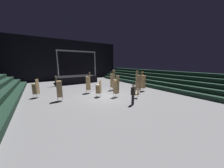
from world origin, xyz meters
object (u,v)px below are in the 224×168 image
(man_with_tie, at_px, (133,93))
(chair_stack_front_right, at_px, (116,86))
(chair_stack_mid_right, at_px, (88,83))
(loose_chair_near_man, at_px, (137,93))
(chair_stack_rear_right, at_px, (138,82))
(chair_stack_mid_left, at_px, (59,89))
(chair_stack_front_left, at_px, (113,80))
(chair_stack_rear_left, at_px, (36,88))
(chair_stack_rear_centre, at_px, (143,81))
(chair_stack_mid_centre, at_px, (99,89))
(stage_riser, at_px, (76,79))

(man_with_tie, xyz_separation_m, chair_stack_front_right, (0.10, 2.50, 0.11))
(chair_stack_mid_right, distance_m, loose_chair_near_man, 5.45)
(loose_chair_near_man, bearing_deg, chair_stack_rear_right, -16.52)
(man_with_tie, distance_m, chair_stack_mid_left, 6.46)
(chair_stack_front_left, distance_m, chair_stack_rear_left, 8.19)
(chair_stack_rear_centre, bearing_deg, loose_chair_near_man, 19.05)
(chair_stack_mid_centre, bearing_deg, chair_stack_front_right, -76.59)
(stage_riser, distance_m, chair_stack_mid_left, 10.25)
(chair_stack_mid_right, distance_m, chair_stack_mid_centre, 2.00)
(chair_stack_front_left, height_order, chair_stack_front_right, chair_stack_front_left)
(chair_stack_front_left, bearing_deg, man_with_tie, 163.16)
(stage_riser, height_order, chair_stack_mid_left, stage_riser)
(chair_stack_front_left, xyz_separation_m, chair_stack_mid_left, (-6.30, -0.90, -0.13))
(chair_stack_mid_right, height_order, loose_chair_near_man, chair_stack_mid_right)
(chair_stack_front_left, relative_size, chair_stack_rear_left, 1.36)
(chair_stack_rear_right, bearing_deg, chair_stack_rear_centre, 124.54)
(stage_riser, relative_size, chair_stack_rear_right, 2.55)
(chair_stack_rear_right, distance_m, chair_stack_rear_centre, 1.45)
(man_with_tie, height_order, chair_stack_mid_centre, man_with_tie)
(chair_stack_mid_centre, bearing_deg, chair_stack_rear_centre, -47.87)
(chair_stack_mid_left, bearing_deg, loose_chair_near_man, 67.45)
(chair_stack_mid_left, relative_size, chair_stack_mid_centre, 1.35)
(chair_stack_rear_left, distance_m, loose_chair_near_man, 9.83)
(chair_stack_front_right, height_order, chair_stack_rear_right, chair_stack_rear_right)
(chair_stack_front_right, height_order, chair_stack_rear_centre, chair_stack_rear_centre)
(stage_riser, distance_m, chair_stack_rear_left, 9.18)
(chair_stack_rear_right, xyz_separation_m, chair_stack_rear_centre, (1.38, 0.46, -0.08))
(chair_stack_front_right, distance_m, chair_stack_rear_centre, 4.23)
(man_with_tie, bearing_deg, loose_chair_near_man, -166.67)
(chair_stack_rear_left, bearing_deg, chair_stack_mid_left, -107.43)
(chair_stack_front_right, bearing_deg, man_with_tie, -111.69)
(chair_stack_mid_right, bearing_deg, loose_chair_near_man, -130.04)
(chair_stack_front_right, bearing_deg, chair_stack_rear_left, 128.88)
(man_with_tie, bearing_deg, chair_stack_rear_right, -164.61)
(chair_stack_mid_right, relative_size, loose_chair_near_man, 2.53)
(stage_riser, relative_size, chair_stack_front_left, 2.55)
(chair_stack_front_right, xyz_separation_m, chair_stack_mid_centre, (-1.42, 1.05, -0.25))
(chair_stack_rear_left, bearing_deg, chair_stack_mid_right, -67.28)
(chair_stack_mid_left, bearing_deg, man_with_tie, 52.15)
(chair_stack_mid_left, relative_size, chair_stack_mid_right, 0.96)
(chair_stack_front_left, height_order, chair_stack_mid_right, chair_stack_front_left)
(chair_stack_mid_right, xyz_separation_m, chair_stack_rear_right, (4.58, -3.19, 0.08))
(chair_stack_mid_right, bearing_deg, stage_riser, 6.93)
(man_with_tie, distance_m, chair_stack_front_right, 2.50)
(chair_stack_front_left, relative_size, chair_stack_mid_left, 1.11)
(chair_stack_front_right, bearing_deg, chair_stack_mid_centre, 124.03)
(man_with_tie, bearing_deg, chair_stack_mid_centre, -92.36)
(chair_stack_front_left, relative_size, chair_stack_mid_right, 1.07)
(chair_stack_mid_centre, relative_size, loose_chair_near_man, 1.81)
(chair_stack_front_right, distance_m, chair_stack_mid_right, 3.47)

